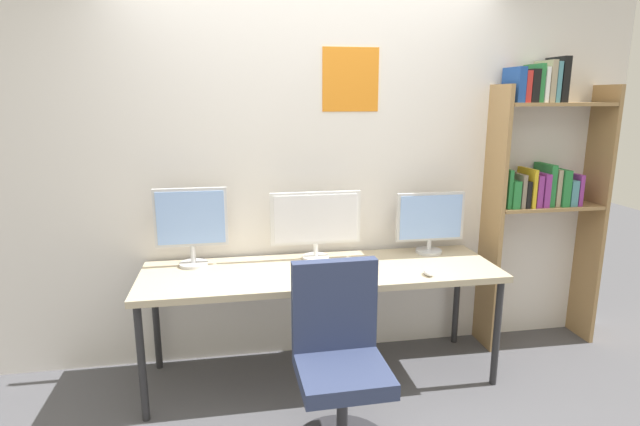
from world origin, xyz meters
name	(u,v)px	position (x,y,z in m)	size (l,w,h in m)	color
wall_back	(311,171)	(0.00, 1.02, 1.30)	(4.63, 0.11, 2.60)	silver
desk	(321,277)	(0.00, 0.60, 0.69)	(2.23, 0.68, 0.74)	tan
bookshelf	(541,175)	(1.61, 0.83, 1.26)	(0.83, 0.28, 2.06)	#9E7A4C
office_chair	(340,379)	(-0.03, -0.12, 0.40)	(0.52, 0.52, 0.99)	#2D2D33
monitor_left	(191,223)	(-0.80, 0.81, 1.02)	(0.45, 0.18, 0.50)	silver
monitor_center	(316,222)	(0.00, 0.81, 1.00)	(0.60, 0.18, 0.45)	silver
monitor_right	(430,221)	(0.80, 0.81, 0.97)	(0.48, 0.18, 0.42)	silver
keyboard_main	(328,280)	(0.00, 0.37, 0.75)	(0.34, 0.13, 0.02)	black
computer_mouse	(429,273)	(0.62, 0.37, 0.76)	(0.06, 0.10, 0.03)	silver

